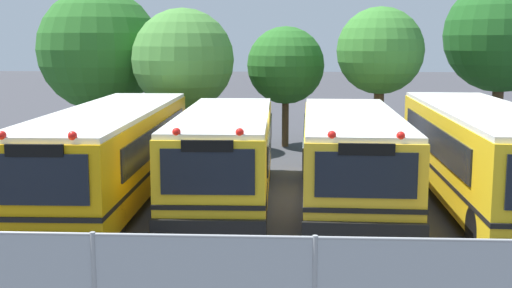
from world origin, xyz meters
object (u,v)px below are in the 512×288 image
at_px(school_bus_1, 225,152).
at_px(tree_2, 283,65).
at_px(tree_3, 383,51).
at_px(tree_0, 98,47).
at_px(school_bus_3, 483,153).
at_px(school_bus_2, 351,153).
at_px(tree_1, 180,59).
at_px(tree_4, 505,36).
at_px(school_bus_0, 111,150).

relative_size(school_bus_1, tree_2, 1.85).
bearing_deg(tree_3, tree_0, 169.51).
height_order(school_bus_3, tree_3, tree_3).
distance_m(school_bus_2, school_bus_3, 3.46).
xyz_separation_m(tree_1, tree_3, (7.90, -0.19, 0.33)).
distance_m(school_bus_2, tree_4, 12.81).
relative_size(school_bus_3, tree_0, 1.72).
relative_size(school_bus_3, tree_4, 1.64).
bearing_deg(tree_3, school_bus_0, -136.41).
bearing_deg(tree_3, tree_4, 23.03).
bearing_deg(school_bus_2, tree_4, -123.67).
relative_size(school_bus_0, school_bus_2, 1.20).
bearing_deg(tree_0, tree_1, -27.19).
xyz_separation_m(school_bus_0, school_bus_3, (10.03, -0.19, 0.05)).
bearing_deg(school_bus_2, school_bus_1, 3.71).
bearing_deg(tree_4, tree_2, -176.74).
relative_size(tree_0, tree_3, 1.16).
bearing_deg(school_bus_0, tree_3, -137.34).
bearing_deg(tree_0, school_bus_0, -72.17).
xyz_separation_m(school_bus_2, school_bus_3, (3.45, -0.35, 0.10)).
distance_m(tree_0, tree_3, 11.96).
bearing_deg(tree_1, school_bus_0, -93.97).
xyz_separation_m(school_bus_1, tree_0, (-6.44, 10.21, 2.76)).
bearing_deg(school_bus_2, tree_3, -101.87).
relative_size(tree_0, tree_4, 0.95).
bearing_deg(school_bus_2, tree_0, -44.04).
distance_m(school_bus_0, tree_3, 11.98).
height_order(school_bus_2, tree_2, tree_2).
bearing_deg(tree_3, tree_2, 155.98).
bearing_deg(tree_0, school_bus_1, -57.73).
xyz_separation_m(tree_2, tree_3, (3.86, -1.72, 0.61)).
xyz_separation_m(tree_1, tree_4, (13.16, 2.05, 0.90)).
distance_m(school_bus_3, tree_3, 8.77).
height_order(school_bus_3, tree_4, tree_4).
distance_m(school_bus_2, tree_2, 10.03).
bearing_deg(tree_4, school_bus_2, -125.19).
xyz_separation_m(school_bus_2, tree_3, (1.88, 7.90, 2.65)).
relative_size(school_bus_0, school_bus_3, 1.01).
relative_size(tree_2, tree_3, 0.88).
bearing_deg(tree_1, tree_2, 20.70).
relative_size(tree_1, tree_3, 1.00).
height_order(tree_1, tree_4, tree_4).
xyz_separation_m(tree_0, tree_3, (11.76, -2.18, -0.12)).
bearing_deg(school_bus_3, tree_1, -40.34).
distance_m(school_bus_1, tree_3, 9.98).
relative_size(school_bus_1, tree_4, 1.33).
distance_m(school_bus_0, tree_2, 10.99).
bearing_deg(school_bus_0, tree_0, -73.10).
bearing_deg(school_bus_3, school_bus_2, -4.41).
relative_size(school_bus_0, school_bus_1, 1.25).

